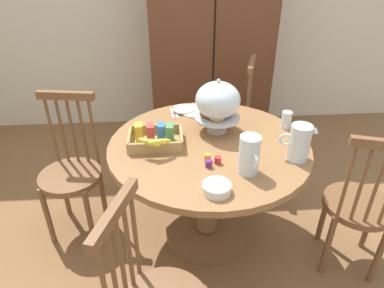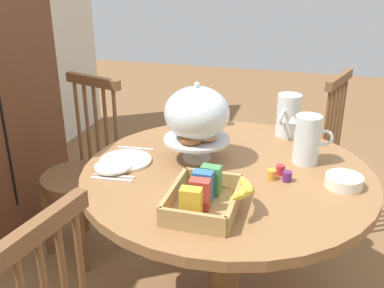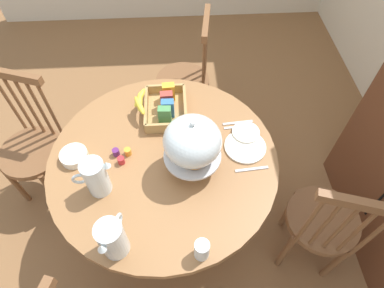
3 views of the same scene
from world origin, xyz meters
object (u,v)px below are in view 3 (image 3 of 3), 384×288
(windsor_chair_far_side, at_px, (186,81))
(orange_juice_pitcher, at_px, (97,178))
(milk_pitcher, at_px, (113,240))
(drinking_glass, at_px, (202,250))
(dining_table, at_px, (166,178))
(windsor_chair_near_window, at_px, (34,149))
(china_plate_small, at_px, (246,132))
(cereal_bowl, at_px, (74,156))
(pastry_stand_with_dome, at_px, (192,143))
(china_plate_large, at_px, (245,147))
(windsor_chair_facing_door, at_px, (323,223))
(cereal_basket, at_px, (164,106))

(windsor_chair_far_side, relative_size, orange_juice_pitcher, 4.69)
(milk_pitcher, bearing_deg, drinking_glass, 82.18)
(windsor_chair_far_side, bearing_deg, milk_pitcher, -14.82)
(dining_table, distance_m, windsor_chair_near_window, 0.90)
(china_plate_small, relative_size, cereal_bowl, 1.07)
(milk_pitcher, height_order, china_plate_small, milk_pitcher)
(dining_table, bearing_deg, pastry_stand_with_dome, 66.11)
(windsor_chair_near_window, distance_m, cereal_bowl, 0.58)
(pastry_stand_with_dome, bearing_deg, china_plate_large, 109.71)
(pastry_stand_with_dome, height_order, cereal_bowl, pastry_stand_with_dome)
(orange_juice_pitcher, bearing_deg, drinking_glass, 53.25)
(windsor_chair_far_side, relative_size, china_plate_large, 4.43)
(pastry_stand_with_dome, bearing_deg, windsor_chair_facing_door, 72.01)
(windsor_chair_near_window, xyz_separation_m, orange_juice_pitcher, (0.47, 0.54, 0.38))
(windsor_chair_far_side, distance_m, china_plate_large, 0.94)
(cereal_bowl, bearing_deg, orange_juice_pitcher, 39.56)
(orange_juice_pitcher, relative_size, drinking_glass, 1.89)
(windsor_chair_facing_door, xyz_separation_m, milk_pitcher, (0.17, -1.05, 0.38))
(milk_pitcher, height_order, drinking_glass, milk_pitcher)
(windsor_chair_facing_door, relative_size, pastry_stand_with_dome, 2.83)
(windsor_chair_far_side, bearing_deg, cereal_bowl, -35.08)
(orange_juice_pitcher, height_order, china_plate_large, orange_juice_pitcher)
(dining_table, bearing_deg, orange_juice_pitcher, -60.97)
(cereal_basket, bearing_deg, milk_pitcher, -14.98)
(orange_juice_pitcher, relative_size, cereal_bowl, 1.49)
(windsor_chair_near_window, bearing_deg, orange_juice_pitcher, 48.66)
(windsor_chair_far_side, distance_m, china_plate_small, 0.87)
(windsor_chair_facing_door, xyz_separation_m, pastry_stand_with_dome, (-0.23, -0.70, 0.48))
(windsor_chair_near_window, relative_size, drinking_glass, 8.86)
(milk_pitcher, bearing_deg, windsor_chair_far_side, 165.18)
(orange_juice_pitcher, height_order, drinking_glass, orange_juice_pitcher)
(china_plate_small, bearing_deg, windsor_chair_far_side, -158.73)
(windsor_chair_near_window, xyz_separation_m, windsor_chair_facing_door, (0.60, 1.69, 0.00))
(dining_table, relative_size, china_plate_small, 7.93)
(china_plate_large, bearing_deg, drinking_glass, -26.48)
(dining_table, distance_m, china_plate_small, 0.52)
(windsor_chair_near_window, distance_m, drinking_glass, 1.34)
(china_plate_small, height_order, drinking_glass, drinking_glass)
(windsor_chair_facing_door, relative_size, cereal_bowl, 6.96)
(windsor_chair_near_window, distance_m, china_plate_small, 1.34)
(china_plate_large, height_order, cereal_bowl, cereal_bowl)
(orange_juice_pitcher, bearing_deg, milk_pitcher, 18.88)
(dining_table, bearing_deg, milk_pitcher, -23.39)
(windsor_chair_facing_door, bearing_deg, china_plate_small, -136.50)
(china_plate_small, xyz_separation_m, drinking_glass, (0.64, -0.29, 0.04))
(pastry_stand_with_dome, distance_m, milk_pitcher, 0.54)
(windsor_chair_near_window, height_order, drinking_glass, windsor_chair_near_window)
(dining_table, bearing_deg, cereal_bowl, -92.08)
(windsor_chair_facing_door, xyz_separation_m, china_plate_large, (-0.33, -0.41, 0.29))
(windsor_chair_far_side, height_order, milk_pitcher, windsor_chair_far_side)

